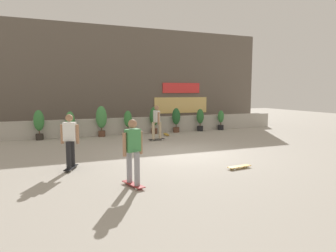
{
  "coord_description": "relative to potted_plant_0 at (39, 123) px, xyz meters",
  "views": [
    {
      "loc": [
        -4.77,
        -10.31,
        2.38
      ],
      "look_at": [
        0.0,
        1.5,
        0.9
      ],
      "focal_mm": 32.1,
      "sensor_mm": 36.0,
      "label": 1
    }
  ],
  "objects": [
    {
      "name": "ground_plane",
      "position": [
        5.16,
        -5.55,
        -0.85
      ],
      "size": [
        48.0,
        48.0,
        0.0
      ],
      "primitive_type": "plane",
      "color": "#A8A093"
    },
    {
      "name": "planter_wall",
      "position": [
        5.16,
        0.45,
        -0.4
      ],
      "size": [
        18.0,
        0.4,
        0.9
      ],
      "primitive_type": "cube",
      "color": "#B2ADA3",
      "rests_on": "ground"
    },
    {
      "name": "building_backdrop",
      "position": [
        5.17,
        4.45,
        2.4
      ],
      "size": [
        20.0,
        2.08,
        6.5
      ],
      "color": "#60564C",
      "rests_on": "ground"
    },
    {
      "name": "potted_plant_0",
      "position": [
        0.0,
        0.0,
        0.0
      ],
      "size": [
        0.5,
        0.5,
        1.47
      ],
      "color": "#2D2823",
      "rests_on": "ground"
    },
    {
      "name": "potted_plant_1",
      "position": [
        1.46,
        0.0,
        -0.08
      ],
      "size": [
        0.45,
        0.45,
        1.37
      ],
      "color": "black",
      "rests_on": "ground"
    },
    {
      "name": "potted_plant_2",
      "position": [
        3.02,
        0.0,
        0.09
      ],
      "size": [
        0.57,
        0.57,
        1.61
      ],
      "color": "brown",
      "rests_on": "ground"
    },
    {
      "name": "potted_plant_3",
      "position": [
        4.45,
        0.0,
        -0.11
      ],
      "size": [
        0.43,
        0.43,
        1.33
      ],
      "color": "brown",
      "rests_on": "ground"
    },
    {
      "name": "potted_plant_4",
      "position": [
        5.96,
        0.0,
        0.03
      ],
      "size": [
        0.52,
        0.52,
        1.51
      ],
      "color": "brown",
      "rests_on": "ground"
    },
    {
      "name": "potted_plant_5",
      "position": [
        7.31,
        0.0,
        -0.04
      ],
      "size": [
        0.47,
        0.47,
        1.41
      ],
      "color": "brown",
      "rests_on": "ground"
    },
    {
      "name": "potted_plant_6",
      "position": [
        8.88,
        0.0,
        -0.11
      ],
      "size": [
        0.43,
        0.43,
        1.33
      ],
      "color": "black",
      "rests_on": "ground"
    },
    {
      "name": "potted_plant_7",
      "position": [
        10.32,
        0.0,
        -0.21
      ],
      "size": [
        0.37,
        0.37,
        1.2
      ],
      "color": "black",
      "rests_on": "ground"
    },
    {
      "name": "skater_by_wall_left",
      "position": [
        1.0,
        -6.46,
        0.09
      ],
      "size": [
        0.52,
        0.81,
        1.7
      ],
      "color": "black",
      "rests_on": "ground"
    },
    {
      "name": "skater_far_right",
      "position": [
        2.32,
        -8.76,
        0.09
      ],
      "size": [
        0.54,
        0.82,
        1.7
      ],
      "color": "maroon",
      "rests_on": "ground"
    },
    {
      "name": "skater_by_wall_right",
      "position": [
        5.28,
        -2.3,
        0.09
      ],
      "size": [
        0.82,
        0.56,
        1.7
      ],
      "color": "black",
      "rests_on": "ground"
    },
    {
      "name": "skateboard_near_camera",
      "position": [
        6.32,
        -0.94,
        -0.79
      ],
      "size": [
        0.35,
        0.82,
        0.08
      ],
      "color": "#BF8C26",
      "rests_on": "ground"
    },
    {
      "name": "skateboard_aside",
      "position": [
        5.84,
        -8.27,
        -0.79
      ],
      "size": [
        0.82,
        0.29,
        0.08
      ],
      "color": "#BF8C26",
      "rests_on": "ground"
    }
  ]
}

